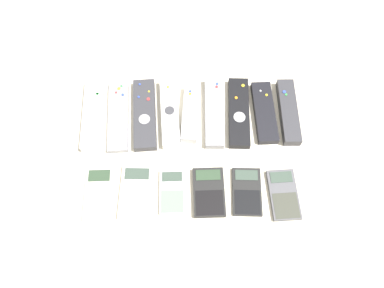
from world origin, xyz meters
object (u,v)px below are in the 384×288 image
at_px(remote_4, 193,114).
at_px(calculator_4, 248,192).
at_px(remote_0, 94,115).
at_px(remote_5, 215,112).
at_px(remote_1, 120,116).
at_px(calculator_1, 137,192).
at_px(calculator_5, 285,195).
at_px(calculator_0, 100,194).
at_px(remote_6, 240,112).
at_px(remote_8, 290,112).
at_px(remote_2, 146,114).
at_px(remote_3, 171,113).
at_px(remote_7, 266,112).
at_px(calculator_2, 174,192).
at_px(calculator_3, 210,192).

height_order(remote_4, calculator_4, remote_4).
bearing_deg(remote_0, remote_5, -1.29).
distance_m(remote_1, calculator_1, 0.23).
distance_m(remote_1, calculator_4, 0.40).
xyz_separation_m(calculator_4, calculator_5, (0.09, -0.01, 0.00)).
bearing_deg(calculator_0, calculator_1, 0.59).
bearing_deg(remote_6, remote_8, 2.20).
height_order(remote_5, calculator_5, remote_5).
relative_size(remote_2, calculator_5, 1.63).
bearing_deg(remote_3, remote_2, 178.67).
height_order(remote_3, remote_7, remote_3).
height_order(remote_2, calculator_2, remote_2).
bearing_deg(remote_2, remote_7, -3.02).
relative_size(remote_1, remote_8, 1.12).
bearing_deg(remote_3, calculator_4, -52.52).
height_order(remote_7, remote_8, remote_8).
relative_size(calculator_2, calculator_4, 0.91).
bearing_deg(calculator_5, remote_6, 109.40).
bearing_deg(remote_4, remote_6, 5.71).
bearing_deg(calculator_0, remote_7, 26.32).
bearing_deg(remote_5, calculator_4, -70.92).
distance_m(calculator_3, calculator_4, 0.09).
bearing_deg(remote_3, remote_7, -3.54).
distance_m(remote_3, calculator_0, 0.29).
bearing_deg(remote_7, remote_6, 177.89).
distance_m(remote_8, calculator_5, 0.24).
relative_size(remote_2, calculator_4, 1.72).
height_order(remote_0, remote_7, remote_0).
bearing_deg(remote_3, remote_4, -6.89).
height_order(remote_3, remote_8, same).
distance_m(calculator_1, calculator_3, 0.18).
xyz_separation_m(calculator_0, calculator_5, (0.46, -0.01, 0.00)).
relative_size(remote_1, calculator_0, 1.57).
xyz_separation_m(remote_3, calculator_4, (0.20, -0.22, -0.01)).
xyz_separation_m(remote_3, calculator_3, (0.10, -0.22, -0.01)).
bearing_deg(remote_8, remote_3, -179.90).
relative_size(calculator_1, calculator_2, 1.22).
bearing_deg(remote_8, calculator_0, -155.54).
xyz_separation_m(calculator_0, calculator_4, (0.37, 0.00, -0.00)).
height_order(remote_4, remote_7, remote_4).
bearing_deg(remote_4, calculator_3, -75.68).
xyz_separation_m(remote_2, calculator_4, (0.26, -0.22, -0.01)).
relative_size(remote_6, remote_8, 1.09).
bearing_deg(remote_8, calculator_2, -144.63).
bearing_deg(remote_0, remote_7, -1.63).
xyz_separation_m(remote_7, calculator_5, (0.03, -0.23, -0.00)).
relative_size(remote_3, calculator_0, 1.51).
relative_size(remote_1, remote_4, 1.27).
bearing_deg(calculator_2, calculator_5, -3.08).
bearing_deg(remote_1, remote_0, 175.03).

